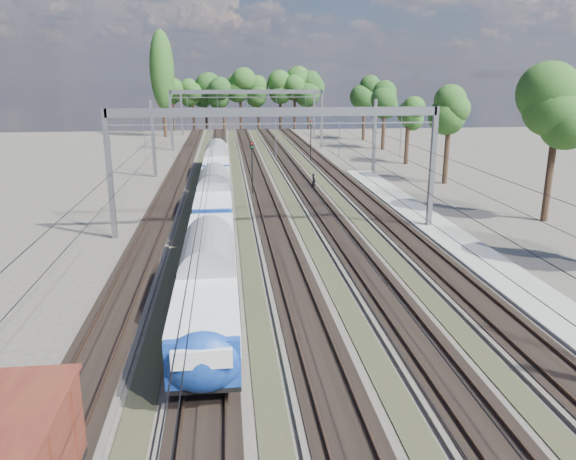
{
  "coord_description": "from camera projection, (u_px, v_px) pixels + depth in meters",
  "views": [
    {
      "loc": [
        -3.54,
        -9.33,
        11.18
      ],
      "look_at": [
        -0.18,
        20.71,
        2.8
      ],
      "focal_mm": 35.0,
      "sensor_mm": 36.0,
      "label": 1
    }
  ],
  "objects": [
    {
      "name": "track_bed",
      "position": [
        262.0,
        191.0,
        55.37
      ],
      "size": [
        21.0,
        130.0,
        0.34
      ],
      "color": "#47423A",
      "rests_on": "ground"
    },
    {
      "name": "platform",
      "position": [
        497.0,
        271.0,
        32.71
      ],
      "size": [
        3.0,
        70.0,
        0.3
      ],
      "primitive_type": "cube",
      "color": "gray",
      "rests_on": "ground"
    },
    {
      "name": "catenary",
      "position": [
        260.0,
        120.0,
        61.09
      ],
      "size": [
        25.65,
        130.0,
        9.0
      ],
      "color": "slate",
      "rests_on": "ground"
    },
    {
      "name": "tree_belt",
      "position": [
        287.0,
        93.0,
        99.0
      ],
      "size": [
        39.05,
        102.15,
        11.94
      ],
      "color": "black",
      "rests_on": "ground"
    },
    {
      "name": "poplar",
      "position": [
        162.0,
        71.0,
        101.42
      ],
      "size": [
        4.4,
        4.4,
        19.04
      ],
      "color": "black",
      "rests_on": "ground"
    },
    {
      "name": "emu_train",
      "position": [
        214.0,
        190.0,
        44.71
      ],
      "size": [
        2.65,
        56.16,
        3.87
      ],
      "color": "black",
      "rests_on": "ground"
    },
    {
      "name": "worker",
      "position": [
        314.0,
        181.0,
        56.45
      ],
      "size": [
        0.55,
        0.69,
        1.65
      ],
      "primitive_type": "imported",
      "rotation": [
        0.0,
        0.0,
        1.87
      ],
      "color": "black",
      "rests_on": "ground"
    },
    {
      "name": "signal_near",
      "position": [
        252.0,
        162.0,
        53.21
      ],
      "size": [
        0.36,
        0.33,
        5.07
      ],
      "rotation": [
        0.0,
        0.0,
        -0.32
      ],
      "color": "black",
      "rests_on": "ground"
    },
    {
      "name": "signal_far",
      "position": [
        311.0,
        136.0,
        73.4
      ],
      "size": [
        0.39,
        0.36,
        5.43
      ],
      "rotation": [
        0.0,
        0.0,
        0.37
      ],
      "color": "black",
      "rests_on": "ground"
    }
  ]
}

